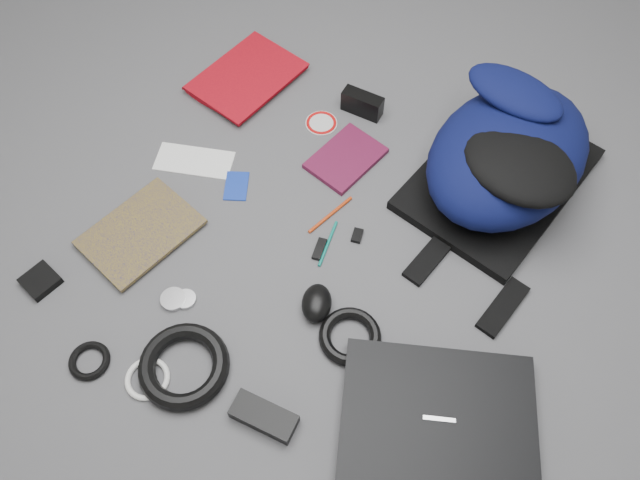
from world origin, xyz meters
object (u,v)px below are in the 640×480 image
at_px(laptop, 438,422).
at_px(pouch, 40,281).
at_px(textbook_red, 219,60).
at_px(dvd_case, 346,158).
at_px(power_brick, 264,416).
at_px(compact_camera, 362,104).
at_px(backpack, 508,154).
at_px(mouse, 317,303).
at_px(comic_book, 116,210).

xyz_separation_m(laptop, pouch, (-0.93, -0.03, -0.01)).
height_order(textbook_red, dvd_case, textbook_red).
xyz_separation_m(textbook_red, power_brick, (0.54, -0.88, 0.00)).
bearing_deg(textbook_red, compact_camera, 15.47).
bearing_deg(laptop, backpack, 76.95).
relative_size(laptop, dvd_case, 2.06).
height_order(backpack, dvd_case, backpack).
xyz_separation_m(compact_camera, mouse, (0.11, -0.59, -0.01)).
bearing_deg(laptop, textbook_red, 123.29).
bearing_deg(pouch, power_brick, -8.71).
bearing_deg(laptop, dvd_case, 110.21).
xyz_separation_m(backpack, comic_book, (-0.84, -0.44, -0.10)).
bearing_deg(backpack, laptop, -69.44).
bearing_deg(compact_camera, backpack, -7.24).
distance_m(mouse, power_brick, 0.27).
height_order(laptop, dvd_case, laptop).
bearing_deg(dvd_case, compact_camera, 116.14).
bearing_deg(dvd_case, power_brick, -63.26).
xyz_separation_m(compact_camera, pouch, (-0.50, -0.77, -0.02)).
relative_size(textbook_red, pouch, 3.98).
xyz_separation_m(laptop, textbook_red, (-0.87, 0.76, -0.00)).
height_order(textbook_red, pouch, textbook_red).
height_order(comic_book, power_brick, power_brick).
bearing_deg(pouch, comic_book, 75.69).
bearing_deg(comic_book, backpack, 48.66).
distance_m(textbook_red, comic_book, 0.55).
height_order(compact_camera, mouse, compact_camera).
bearing_deg(compact_camera, power_brick, -77.20).
xyz_separation_m(backpack, compact_camera, (-0.40, 0.09, -0.08)).
xyz_separation_m(comic_book, pouch, (-0.06, -0.23, -0.00)).
bearing_deg(mouse, comic_book, 158.82).
distance_m(laptop, pouch, 0.93).
bearing_deg(pouch, backpack, 36.61).
relative_size(dvd_case, power_brick, 1.40).
relative_size(dvd_case, pouch, 2.58).
height_order(backpack, pouch, backpack).
bearing_deg(textbook_red, dvd_case, -4.64).
height_order(laptop, textbook_red, laptop).
xyz_separation_m(laptop, comic_book, (-0.87, 0.20, -0.01)).
bearing_deg(power_brick, comic_book, 152.68).
bearing_deg(textbook_red, power_brick, -40.43).
height_order(textbook_red, compact_camera, compact_camera).
relative_size(laptop, compact_camera, 3.49).
bearing_deg(backpack, textbook_red, -169.76).
bearing_deg(compact_camera, laptop, -53.74).
distance_m(textbook_red, dvd_case, 0.50).
relative_size(comic_book, compact_camera, 2.35).
relative_size(compact_camera, mouse, 1.19).
relative_size(laptop, comic_book, 1.49).
bearing_deg(compact_camera, textbook_red, -176.26).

